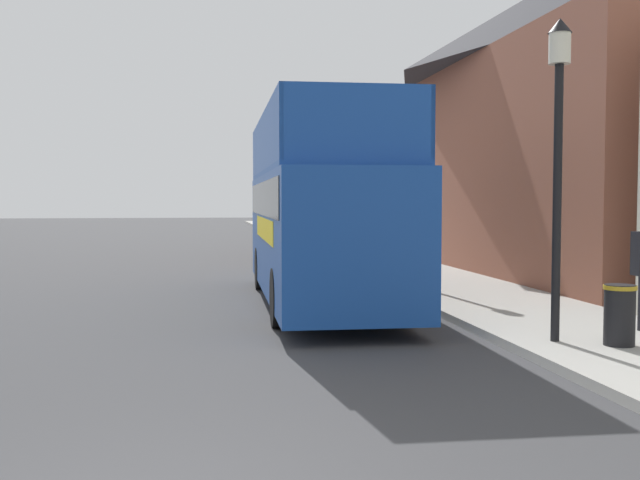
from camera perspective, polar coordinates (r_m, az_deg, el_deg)
The scene contains 9 objects.
ground_plane at distance 26.37m, azimuth -9.80°, elevation -1.92°, with size 144.00×144.00×0.00m, color #3D3D3F.
sidewalk at distance 24.20m, azimuth 5.88°, elevation -2.16°, with size 3.35×108.00×0.14m.
brick_terrace_rear at distance 26.60m, azimuth 15.31°, elevation 7.84°, with size 6.00×20.75×9.07m.
tour_bus at distance 16.23m, azimuth -0.05°, elevation 1.49°, with size 2.72×9.69×4.08m.
parked_car_ahead_of_bus at distance 23.08m, azimuth -0.53°, elevation -0.87°, with size 1.88×4.20×1.45m.
lamp_post_nearest at distance 11.77m, azimuth 17.71°, elevation 8.68°, with size 0.35×0.35×4.80m.
lamp_post_second at distance 19.03m, azimuth 6.62°, elevation 6.30°, with size 0.35×0.35×4.65m.
lamp_post_third at distance 26.62m, azimuth 1.68°, elevation 5.91°, with size 0.35×0.35×5.04m.
litter_bin at distance 11.80m, azimuth 21.86°, elevation -5.19°, with size 0.48×0.48×0.89m.
Camera 1 is at (0.32, -5.28, 2.26)m, focal length 42.00 mm.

